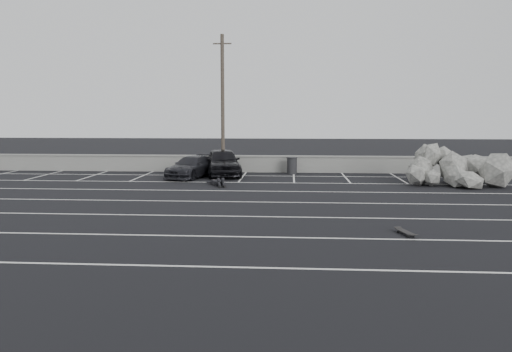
# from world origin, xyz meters

# --- Properties ---
(ground) EXTENTS (120.00, 120.00, 0.00)m
(ground) POSITION_xyz_m (0.00, 0.00, 0.00)
(ground) COLOR black
(ground) RESTS_ON ground
(seawall) EXTENTS (50.00, 0.45, 1.06)m
(seawall) POSITION_xyz_m (0.00, 14.00, 0.55)
(seawall) COLOR gray
(seawall) RESTS_ON ground
(stall_lines) EXTENTS (36.00, 20.05, 0.01)m
(stall_lines) POSITION_xyz_m (-0.08, 4.41, 0.00)
(stall_lines) COLOR silver
(stall_lines) RESTS_ON ground
(car_left) EXTENTS (2.91, 5.09, 1.63)m
(car_left) POSITION_xyz_m (-0.25, 12.00, 0.82)
(car_left) COLOR black
(car_left) RESTS_ON ground
(car_right) EXTENTS (2.97, 4.60, 1.24)m
(car_right) POSITION_xyz_m (-1.90, 10.96, 0.62)
(car_right) COLOR black
(car_right) RESTS_ON ground
(utility_pole) EXTENTS (1.13, 0.23, 8.46)m
(utility_pole) POSITION_xyz_m (-0.38, 13.20, 4.28)
(utility_pole) COLOR #4C4238
(utility_pole) RESTS_ON ground
(trash_bin) EXTENTS (0.88, 0.88, 1.04)m
(trash_bin) POSITION_xyz_m (3.89, 13.12, 0.53)
(trash_bin) COLOR #232426
(trash_bin) RESTS_ON ground
(riprap_pile) EXTENTS (5.69, 4.78, 1.70)m
(riprap_pile) POSITION_xyz_m (12.62, 9.00, 0.67)
(riprap_pile) COLOR gray
(riprap_pile) RESTS_ON ground
(person) EXTENTS (2.60, 3.01, 0.47)m
(person) POSITION_xyz_m (-0.03, 8.00, 0.24)
(person) COLOR black
(person) RESTS_ON ground
(skateboard) EXTENTS (0.45, 0.91, 0.11)m
(skateboard) POSITION_xyz_m (7.28, -2.42, 0.08)
(skateboard) COLOR black
(skateboard) RESTS_ON ground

